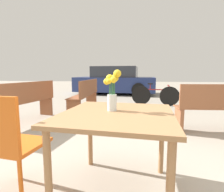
# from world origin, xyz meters

# --- Properties ---
(table_front) EXTENTS (0.98, 1.02, 0.71)m
(table_front) POSITION_xyz_m (0.00, 0.00, 0.62)
(table_front) COLOR #9E7047
(table_front) RESTS_ON ground_plane
(flower_vase) EXTENTS (0.15, 0.13, 0.35)m
(flower_vase) POSITION_xyz_m (-0.05, 0.07, 0.88)
(flower_vase) COLOR silver
(flower_vase) RESTS_ON table_front
(cafe_chair) EXTENTS (0.45, 0.45, 0.87)m
(cafe_chair) POSITION_xyz_m (-0.83, -0.18, 0.50)
(cafe_chair) COLOR orange
(cafe_chair) RESTS_ON ground_plane
(bench_middle) EXTENTS (0.37, 1.79, 0.85)m
(bench_middle) POSITION_xyz_m (-1.12, 3.20, 0.47)
(bench_middle) COLOR brown
(bench_middle) RESTS_ON ground_plane
(bench_far) EXTENTS (0.67, 1.87, 0.85)m
(bench_far) POSITION_xyz_m (-2.07, 1.79, 0.47)
(bench_far) COLOR brown
(bench_far) RESTS_ON ground_plane
(bicycle) EXTENTS (1.49, 0.44, 0.71)m
(bicycle) POSITION_xyz_m (0.85, 4.30, 0.32)
(bicycle) COLOR black
(bicycle) RESTS_ON ground_plane
(parked_car) EXTENTS (3.98, 2.16, 1.34)m
(parked_car) POSITION_xyz_m (-0.74, 7.31, 0.64)
(parked_car) COLOR navy
(parked_car) RESTS_ON ground_plane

